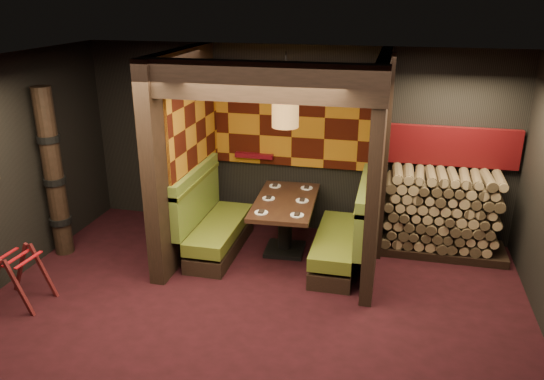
% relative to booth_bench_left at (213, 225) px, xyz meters
% --- Properties ---
extents(floor, '(6.50, 5.50, 0.02)m').
position_rel_booth_bench_left_xyz_m(floor, '(0.96, -1.65, -0.41)').
color(floor, black).
rests_on(floor, ground).
extents(ceiling, '(6.50, 5.50, 0.02)m').
position_rel_booth_bench_left_xyz_m(ceiling, '(0.96, -1.65, 2.46)').
color(ceiling, black).
rests_on(ceiling, ground).
extents(wall_back, '(6.50, 0.02, 2.85)m').
position_rel_booth_bench_left_xyz_m(wall_back, '(0.96, 1.11, 1.02)').
color(wall_back, black).
rests_on(wall_back, ground).
extents(partition_left, '(0.20, 2.20, 2.85)m').
position_rel_booth_bench_left_xyz_m(partition_left, '(-0.39, -0.00, 1.02)').
color(partition_left, black).
rests_on(partition_left, floor).
extents(partition_right, '(0.15, 2.10, 2.85)m').
position_rel_booth_bench_left_xyz_m(partition_right, '(2.26, 0.05, 1.02)').
color(partition_right, black).
rests_on(partition_right, floor).
extents(header_beam, '(2.85, 0.18, 0.44)m').
position_rel_booth_bench_left_xyz_m(header_beam, '(0.94, -0.95, 2.23)').
color(header_beam, black).
rests_on(header_beam, partition_left).
extents(tapa_back_panel, '(2.40, 0.06, 1.55)m').
position_rel_booth_bench_left_xyz_m(tapa_back_panel, '(0.94, 1.06, 1.42)').
color(tapa_back_panel, '#A76514').
rests_on(tapa_back_panel, wall_back).
extents(tapa_side_panel, '(0.04, 1.85, 1.45)m').
position_rel_booth_bench_left_xyz_m(tapa_side_panel, '(-0.27, 0.17, 1.45)').
color(tapa_side_panel, '#A76514').
rests_on(tapa_side_panel, partition_left).
extents(lacquer_shelf, '(0.60, 0.12, 0.07)m').
position_rel_booth_bench_left_xyz_m(lacquer_shelf, '(0.36, 1.00, 0.78)').
color(lacquer_shelf, '#590913').
rests_on(lacquer_shelf, wall_back).
extents(booth_bench_left, '(0.68, 1.60, 1.14)m').
position_rel_booth_bench_left_xyz_m(booth_bench_left, '(0.00, 0.00, 0.00)').
color(booth_bench_left, black).
rests_on(booth_bench_left, floor).
extents(booth_bench_right, '(0.68, 1.60, 1.14)m').
position_rel_booth_bench_left_xyz_m(booth_bench_right, '(1.89, 0.00, 0.00)').
color(booth_bench_right, black).
rests_on(booth_bench_right, floor).
extents(dining_table, '(0.90, 1.56, 0.81)m').
position_rel_booth_bench_left_xyz_m(dining_table, '(1.02, 0.21, 0.17)').
color(dining_table, black).
rests_on(dining_table, floor).
extents(place_settings, '(0.71, 1.25, 0.03)m').
position_rel_booth_bench_left_xyz_m(place_settings, '(1.02, 0.21, 0.42)').
color(place_settings, white).
rests_on(place_settings, dining_table).
extents(pendant_lamp, '(0.36, 0.36, 0.98)m').
position_rel_booth_bench_left_xyz_m(pendant_lamp, '(1.02, 0.16, 1.69)').
color(pendant_lamp, olive).
rests_on(pendant_lamp, ceiling).
extents(luggage_rack, '(0.69, 0.50, 0.73)m').
position_rel_booth_bench_left_xyz_m(luggage_rack, '(-1.79, -1.85, -0.03)').
color(luggage_rack, '#461113').
rests_on(luggage_rack, floor).
extents(totem_column, '(0.31, 0.31, 2.40)m').
position_rel_booth_bench_left_xyz_m(totem_column, '(-2.09, -0.55, 0.79)').
color(totem_column, black).
rests_on(totem_column, floor).
extents(firewood_stack, '(1.73, 0.70, 1.22)m').
position_rel_booth_bench_left_xyz_m(firewood_stack, '(3.25, 0.70, 0.21)').
color(firewood_stack, black).
rests_on(firewood_stack, floor).
extents(mosaic_header, '(1.83, 0.10, 0.56)m').
position_rel_booth_bench_left_xyz_m(mosaic_header, '(3.25, 1.03, 1.10)').
color(mosaic_header, maroon).
rests_on(mosaic_header, wall_back).
extents(bay_front_post, '(0.08, 0.08, 2.85)m').
position_rel_booth_bench_left_xyz_m(bay_front_post, '(2.35, 0.31, 1.02)').
color(bay_front_post, black).
rests_on(bay_front_post, floor).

